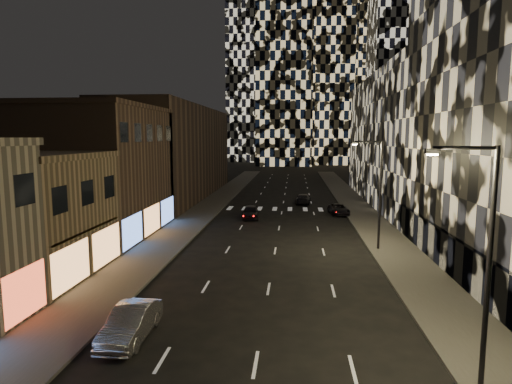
% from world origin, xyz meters
% --- Properties ---
extents(sidewalk_left, '(4.00, 120.00, 0.15)m').
position_xyz_m(sidewalk_left, '(-10.00, 50.00, 0.07)').
color(sidewalk_left, '#47443F').
rests_on(sidewalk_left, ground).
extents(sidewalk_right, '(4.00, 120.00, 0.15)m').
position_xyz_m(sidewalk_right, '(10.00, 50.00, 0.07)').
color(sidewalk_right, '#47443F').
rests_on(sidewalk_right, ground).
extents(curb_left, '(0.20, 120.00, 0.15)m').
position_xyz_m(curb_left, '(-7.90, 50.00, 0.07)').
color(curb_left, '#4C4C47').
rests_on(curb_left, ground).
extents(curb_right, '(0.20, 120.00, 0.15)m').
position_xyz_m(curb_right, '(7.90, 50.00, 0.07)').
color(curb_right, '#4C4C47').
rests_on(curb_right, ground).
extents(retail_tan, '(10.00, 10.00, 8.00)m').
position_xyz_m(retail_tan, '(-17.00, 21.00, 4.00)').
color(retail_tan, '#836C4E').
rests_on(retail_tan, ground).
extents(retail_brown, '(10.00, 15.00, 12.00)m').
position_xyz_m(retail_brown, '(-17.00, 33.50, 6.00)').
color(retail_brown, brown).
rests_on(retail_brown, ground).
extents(retail_filler_left, '(10.00, 40.00, 14.00)m').
position_xyz_m(retail_filler_left, '(-17.00, 60.00, 7.00)').
color(retail_filler_left, brown).
rests_on(retail_filler_left, ground).
extents(midrise_base, '(0.60, 25.00, 3.00)m').
position_xyz_m(midrise_base, '(12.30, 24.50, 1.50)').
color(midrise_base, '#383838').
rests_on(midrise_base, ground).
extents(midrise_filler_right, '(16.00, 40.00, 18.00)m').
position_xyz_m(midrise_filler_right, '(20.00, 57.00, 9.00)').
color(midrise_filler_right, '#232326').
rests_on(midrise_filler_right, ground).
extents(tower_right_mid, '(20.00, 20.00, 100.00)m').
position_xyz_m(tower_right_mid, '(35.00, 135.00, 50.00)').
color(tower_right_mid, black).
rests_on(tower_right_mid, ground).
extents(tower_left_back, '(24.00, 24.00, 120.00)m').
position_xyz_m(tower_left_back, '(-12.00, 165.00, 60.00)').
color(tower_left_back, black).
rests_on(tower_left_back, ground).
extents(tower_center_low, '(18.00, 18.00, 95.00)m').
position_xyz_m(tower_center_low, '(-2.00, 140.00, 47.50)').
color(tower_center_low, black).
rests_on(tower_center_low, ground).
extents(streetlight_near, '(2.55, 0.25, 9.00)m').
position_xyz_m(streetlight_near, '(8.35, 10.00, 5.35)').
color(streetlight_near, black).
rests_on(streetlight_near, sidewalk_right).
extents(streetlight_far, '(2.55, 0.25, 9.00)m').
position_xyz_m(streetlight_far, '(8.35, 30.00, 5.35)').
color(streetlight_far, black).
rests_on(streetlight_far, sidewalk_right).
extents(car_silver_parked, '(1.66, 4.67, 1.54)m').
position_xyz_m(car_silver_parked, '(-6.04, 12.75, 0.77)').
color(car_silver_parked, '#9B9A9F').
rests_on(car_silver_parked, ground).
extents(car_dark_midlane, '(2.14, 4.58, 1.52)m').
position_xyz_m(car_dark_midlane, '(-3.50, 43.02, 0.76)').
color(car_dark_midlane, black).
rests_on(car_dark_midlane, ground).
extents(car_dark_oncoming, '(2.31, 4.92, 1.39)m').
position_xyz_m(car_dark_oncoming, '(2.81, 54.88, 0.69)').
color(car_dark_oncoming, black).
rests_on(car_dark_oncoming, ground).
extents(car_dark_rightlane, '(2.54, 4.74, 1.26)m').
position_xyz_m(car_dark_rightlane, '(7.00, 46.59, 0.63)').
color(car_dark_rightlane, black).
rests_on(car_dark_rightlane, ground).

